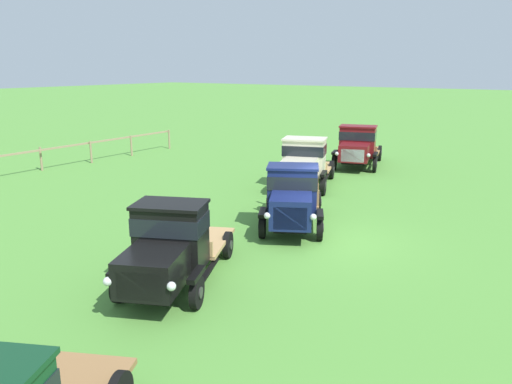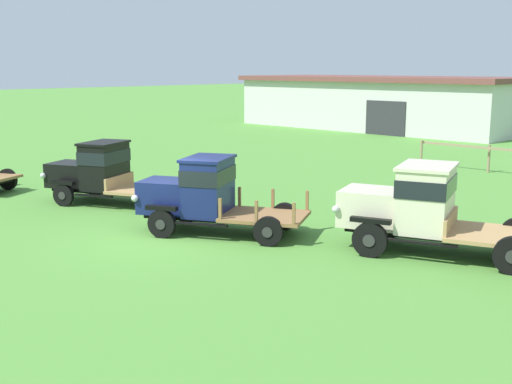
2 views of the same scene
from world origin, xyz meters
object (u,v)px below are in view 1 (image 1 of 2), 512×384
object	(u,v)px
vintage_truck_midrow_center	(292,198)
vintage_truck_far_side	(304,163)
vintage_truck_second_in_line	(169,247)
vintage_truck_back_of_row	(357,146)

from	to	relation	value
vintage_truck_midrow_center	vintage_truck_far_side	size ratio (longest dim) A/B	0.91
vintage_truck_second_in_line	vintage_truck_far_side	distance (m)	11.43
vintage_truck_midrow_center	vintage_truck_far_side	bearing A→B (deg)	25.19
vintage_truck_second_in_line	vintage_truck_midrow_center	bearing A→B (deg)	-2.06
vintage_truck_far_side	vintage_truck_midrow_center	bearing A→B (deg)	-154.81
vintage_truck_back_of_row	vintage_truck_second_in_line	bearing A→B (deg)	-172.30
vintage_truck_midrow_center	vintage_truck_back_of_row	xyz separation A→B (m)	(11.45, 2.52, 0.04)
vintage_truck_midrow_center	vintage_truck_back_of_row	bearing A→B (deg)	12.42
vintage_truck_second_in_line	vintage_truck_back_of_row	bearing A→B (deg)	7.70
vintage_truck_midrow_center	vintage_truck_far_side	xyz separation A→B (m)	(5.50, 2.59, 0.06)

